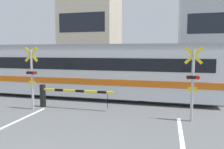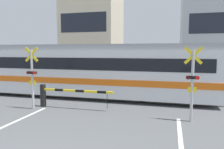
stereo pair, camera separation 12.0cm
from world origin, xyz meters
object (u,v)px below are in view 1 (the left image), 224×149
at_px(crossing_barrier_near, 60,93).
at_px(crossing_signal_left, 32,75).
at_px(commuter_train, 44,68).
at_px(crossing_signal_right, 193,81).
at_px(crossing_barrier_far, 165,80).

xyz_separation_m(crossing_barrier_near, crossing_signal_left, (-1.11, -0.52, 0.89)).
height_order(commuter_train, crossing_signal_right, commuter_train).
bearing_deg(crossing_barrier_near, commuter_train, 131.75).
xyz_separation_m(commuter_train, crossing_signal_right, (8.51, -3.46, -0.06)).
bearing_deg(crossing_signal_right, crossing_signal_left, 180.00).
relative_size(commuter_train, crossing_barrier_near, 5.53).
xyz_separation_m(commuter_train, crossing_barrier_far, (7.40, 3.00, -0.95)).
bearing_deg(crossing_barrier_near, crossing_barrier_far, 51.19).
distance_m(crossing_barrier_near, crossing_signal_right, 5.98).
distance_m(crossing_barrier_near, crossing_signal_left, 1.52).
bearing_deg(commuter_train, crossing_barrier_near, -48.25).
bearing_deg(crossing_barrier_far, crossing_barrier_near, -128.81).
relative_size(commuter_train, crossing_signal_left, 7.00).
distance_m(crossing_barrier_far, crossing_signal_left, 8.78).
height_order(crossing_barrier_far, crossing_signal_right, crossing_signal_right).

